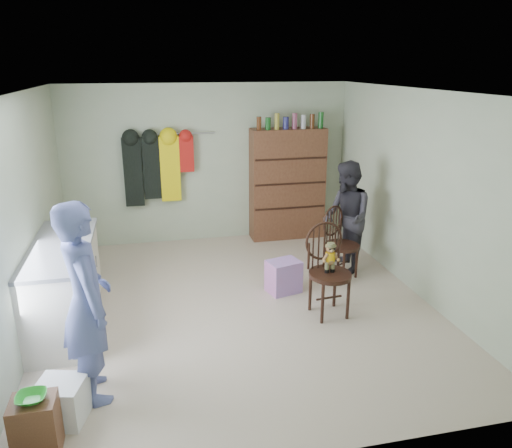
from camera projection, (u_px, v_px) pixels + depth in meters
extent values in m
plane|color=beige|center=(239.00, 305.00, 6.01)|extent=(5.00, 5.00, 0.00)
plane|color=beige|center=(209.00, 164.00, 7.95)|extent=(4.50, 0.00, 4.50)
plane|color=beige|center=(25.00, 219.00, 5.15)|extent=(0.00, 5.00, 5.00)
plane|color=beige|center=(419.00, 194.00, 6.10)|extent=(0.00, 5.00, 5.00)
plane|color=white|center=(237.00, 91.00, 5.24)|extent=(5.00, 5.00, 0.00)
cube|color=silver|center=(65.00, 286.00, 5.46)|extent=(0.60, 1.80, 0.90)
cube|color=slate|center=(59.00, 246.00, 5.32)|extent=(0.64, 1.86, 0.04)
cylinder|color=#99999E|center=(90.00, 294.00, 5.08)|extent=(0.02, 0.02, 0.14)
cylinder|color=#99999E|center=(96.00, 261.00, 5.92)|extent=(0.02, 0.02, 0.14)
cube|color=brown|center=(36.00, 427.00, 3.67)|extent=(0.32, 0.28, 0.46)
imported|color=green|center=(31.00, 398.00, 3.59)|extent=(0.22, 0.22, 0.05)
cube|color=white|center=(62.00, 401.00, 4.04)|extent=(0.44, 0.43, 0.35)
cylinder|color=black|center=(330.00, 275.00, 5.64)|extent=(0.52, 0.52, 0.05)
cylinder|color=black|center=(323.00, 304.00, 5.53)|extent=(0.04, 0.04, 0.48)
cylinder|color=black|center=(348.00, 300.00, 5.63)|extent=(0.04, 0.04, 0.48)
cylinder|color=black|center=(310.00, 291.00, 5.83)|extent=(0.04, 0.04, 0.48)
cylinder|color=black|center=(335.00, 288.00, 5.93)|extent=(0.04, 0.04, 0.48)
torus|color=black|center=(324.00, 241.00, 5.71)|extent=(0.46, 0.08, 0.46)
cylinder|color=black|center=(309.00, 256.00, 5.69)|extent=(0.03, 0.03, 0.32)
cylinder|color=black|center=(339.00, 252.00, 5.81)|extent=(0.03, 0.03, 0.32)
cylinder|color=#EBAF0F|center=(330.00, 257.00, 5.60)|extent=(0.11, 0.11, 0.11)
cylinder|color=#475128|center=(330.00, 265.00, 5.63)|extent=(0.07, 0.07, 0.16)
sphere|color=#9E7042|center=(331.00, 248.00, 5.57)|extent=(0.10, 0.10, 0.10)
cylinder|color=#475128|center=(331.00, 244.00, 5.55)|extent=(0.09, 0.09, 0.03)
cube|color=black|center=(332.00, 249.00, 5.52)|extent=(0.07, 0.01, 0.02)
cylinder|color=black|center=(342.00, 246.00, 6.66)|extent=(0.60, 0.60, 0.04)
cylinder|color=black|center=(344.00, 268.00, 6.53)|extent=(0.03, 0.03, 0.44)
cylinder|color=black|center=(356.00, 263.00, 6.73)|extent=(0.03, 0.03, 0.44)
cylinder|color=black|center=(325.00, 262.00, 6.74)|extent=(0.03, 0.03, 0.44)
cylinder|color=black|center=(338.00, 257.00, 6.93)|extent=(0.03, 0.03, 0.44)
torus|color=black|center=(333.00, 221.00, 6.68)|extent=(0.38, 0.24, 0.42)
cylinder|color=black|center=(325.00, 234.00, 6.60)|extent=(0.03, 0.03, 0.29)
cylinder|color=black|center=(341.00, 228.00, 6.83)|extent=(0.03, 0.03, 0.29)
cube|color=pink|center=(284.00, 276.00, 6.32)|extent=(0.46, 0.40, 0.41)
imported|color=#5760A0|center=(86.00, 303.00, 4.15)|extent=(0.60, 0.74, 1.77)
imported|color=#2D2B33|center=(346.00, 218.00, 6.80)|extent=(0.62, 0.78, 1.55)
cube|color=brown|center=(287.00, 184.00, 8.13)|extent=(1.20, 0.38, 1.80)
cube|color=black|center=(290.00, 208.00, 8.06)|extent=(1.16, 0.02, 0.03)
cube|color=black|center=(291.00, 184.00, 7.94)|extent=(1.16, 0.02, 0.03)
cube|color=black|center=(291.00, 159.00, 7.82)|extent=(1.16, 0.02, 0.03)
cylinder|color=#592D14|center=(259.00, 123.00, 7.63)|extent=(0.08, 0.08, 0.20)
cylinder|color=#19591E|center=(268.00, 124.00, 7.66)|extent=(0.08, 0.08, 0.19)
cylinder|color=#A59933|center=(277.00, 121.00, 7.68)|extent=(0.08, 0.08, 0.25)
cylinder|color=navy|center=(286.00, 123.00, 7.72)|extent=(0.09, 0.09, 0.19)
cylinder|color=#8C3F59|center=(295.00, 121.00, 7.74)|extent=(0.08, 0.08, 0.24)
cylinder|color=#B2B2B7|center=(303.00, 122.00, 7.77)|extent=(0.08, 0.08, 0.21)
cylinder|color=#592D14|center=(312.00, 121.00, 7.80)|extent=(0.07, 0.07, 0.23)
cylinder|color=#19591E|center=(321.00, 120.00, 7.83)|extent=(0.08, 0.08, 0.25)
cylinder|color=#99999E|center=(183.00, 134.00, 7.65)|extent=(1.00, 0.02, 0.02)
cube|color=black|center=(133.00, 172.00, 7.60)|extent=(0.28, 0.10, 1.05)
cube|color=black|center=(152.00, 168.00, 7.65)|extent=(0.26, 0.10, 0.95)
cube|color=yellow|center=(170.00, 169.00, 7.72)|extent=(0.30, 0.10, 1.00)
cube|color=red|center=(186.00, 154.00, 7.70)|extent=(0.22, 0.10, 0.55)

